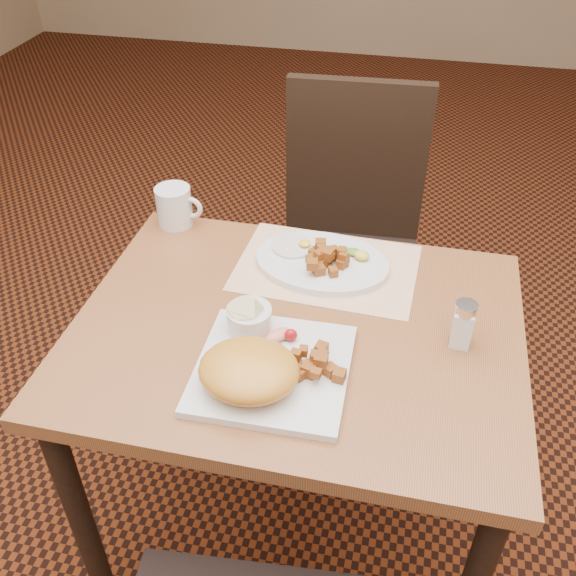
# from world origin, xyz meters

# --- Properties ---
(ground) EXTENTS (8.00, 8.00, 0.00)m
(ground) POSITION_xyz_m (0.00, 0.00, 0.00)
(ground) COLOR black
(ground) RESTS_ON ground
(table) EXTENTS (0.90, 0.70, 0.75)m
(table) POSITION_xyz_m (0.00, 0.00, 0.64)
(table) COLOR #97582E
(table) RESTS_ON ground
(chair_far) EXTENTS (0.44, 0.45, 0.97)m
(chair_far) POSITION_xyz_m (0.02, 0.69, 0.54)
(chair_far) COLOR black
(chair_far) RESTS_ON ground
(placemat) EXTENTS (0.41, 0.30, 0.00)m
(placemat) POSITION_xyz_m (0.03, 0.21, 0.75)
(placemat) COLOR white
(placemat) RESTS_ON table
(plate_square) EXTENTS (0.29, 0.29, 0.02)m
(plate_square) POSITION_xyz_m (-0.02, -0.14, 0.76)
(plate_square) COLOR silver
(plate_square) RESTS_ON table
(plate_oval) EXTENTS (0.32, 0.25, 0.02)m
(plate_oval) POSITION_xyz_m (0.01, 0.21, 0.76)
(plate_oval) COLOR silver
(plate_oval) RESTS_ON placemat
(hollandaise_mound) EXTENTS (0.19, 0.16, 0.07)m
(hollandaise_mound) POSITION_xyz_m (-0.05, -0.19, 0.80)
(hollandaise_mound) COLOR orange
(hollandaise_mound) RESTS_ON plate_square
(ramekin) EXTENTS (0.09, 0.09, 0.05)m
(ramekin) POSITION_xyz_m (-0.09, -0.05, 0.79)
(ramekin) COLOR silver
(ramekin) RESTS_ON plate_square
(garnish_sq) EXTENTS (0.07, 0.07, 0.03)m
(garnish_sq) POSITION_xyz_m (-0.02, -0.06, 0.78)
(garnish_sq) COLOR #387223
(garnish_sq) RESTS_ON plate_square
(fried_egg) EXTENTS (0.10, 0.10, 0.02)m
(fried_egg) POSITION_xyz_m (-0.06, 0.25, 0.77)
(fried_egg) COLOR white
(fried_egg) RESTS_ON plate_oval
(garnish_ov) EXTENTS (0.06, 0.05, 0.02)m
(garnish_ov) POSITION_xyz_m (0.09, 0.24, 0.78)
(garnish_ov) COLOR #387223
(garnish_ov) RESTS_ON plate_oval
(salt_shaker) EXTENTS (0.04, 0.04, 0.10)m
(salt_shaker) POSITION_xyz_m (0.32, 0.02, 0.80)
(salt_shaker) COLOR white
(salt_shaker) RESTS_ON table
(coffee_mug) EXTENTS (0.12, 0.09, 0.10)m
(coffee_mug) POSITION_xyz_m (-0.37, 0.31, 0.80)
(coffee_mug) COLOR silver
(coffee_mug) RESTS_ON table
(home_fries_sq) EXTENTS (0.11, 0.10, 0.04)m
(home_fries_sq) POSITION_xyz_m (0.06, -0.13, 0.78)
(home_fries_sq) COLOR #9B5119
(home_fries_sq) RESTS_ON plate_square
(home_fries_ov) EXTENTS (0.10, 0.11, 0.04)m
(home_fries_ov) POSITION_xyz_m (0.03, 0.20, 0.79)
(home_fries_ov) COLOR #9B5119
(home_fries_ov) RESTS_ON plate_oval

